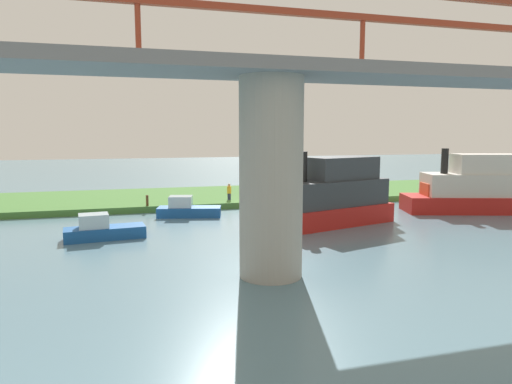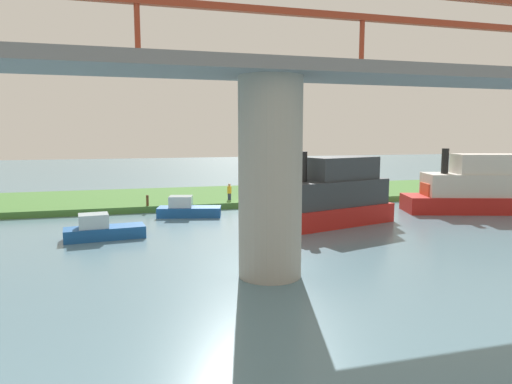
% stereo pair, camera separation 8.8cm
% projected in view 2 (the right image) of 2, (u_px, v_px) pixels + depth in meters
% --- Properties ---
extents(ground_plane, '(160.00, 160.00, 0.00)m').
position_uv_depth(ground_plane, '(260.00, 208.00, 37.16)').
color(ground_plane, slate).
extents(grassy_bank, '(80.00, 12.00, 0.50)m').
position_uv_depth(grassy_bank, '(242.00, 195.00, 42.86)').
color(grassy_bank, '#427533').
rests_on(grassy_bank, ground).
extents(bridge_pylon, '(2.67, 2.67, 8.39)m').
position_uv_depth(bridge_pylon, '(270.00, 179.00, 18.92)').
color(bridge_pylon, '#9E998E').
rests_on(bridge_pylon, ground).
extents(bridge_span, '(72.32, 4.30, 3.25)m').
position_uv_depth(bridge_span, '(271.00, 64.00, 18.33)').
color(bridge_span, slate).
rests_on(bridge_span, bridge_pylon).
extents(person_on_bank, '(0.51, 0.51, 1.39)m').
position_uv_depth(person_on_bank, '(229.00, 192.00, 38.20)').
color(person_on_bank, '#2D334C').
rests_on(person_on_bank, grassy_bank).
extents(mooring_post, '(0.20, 0.20, 0.83)m').
position_uv_depth(mooring_post, '(147.00, 200.00, 35.05)').
color(mooring_post, brown).
rests_on(mooring_post, grassy_bank).
extents(skiff_small, '(10.19, 5.79, 4.94)m').
position_uv_depth(skiff_small, '(330.00, 197.00, 30.21)').
color(skiff_small, red).
rests_on(skiff_small, ground).
extents(motorboat_white, '(4.63, 2.07, 1.49)m').
position_uv_depth(motorboat_white, '(102.00, 230.00, 26.20)').
color(motorboat_white, '#195199').
rests_on(motorboat_white, ground).
extents(pontoon_yellow, '(4.83, 2.65, 1.53)m').
position_uv_depth(pontoon_yellow, '(187.00, 209.00, 33.24)').
color(pontoon_yellow, '#195199').
rests_on(pontoon_yellow, ground).
extents(houseboat_blue, '(10.17, 5.90, 4.93)m').
position_uv_depth(houseboat_blue, '(473.00, 189.00, 35.01)').
color(houseboat_blue, red).
rests_on(houseboat_blue, ground).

